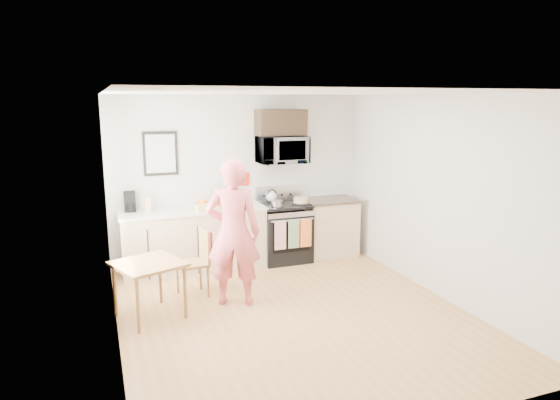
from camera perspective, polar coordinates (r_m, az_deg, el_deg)
name	(u,v)px	position (r m, az deg, el deg)	size (l,w,h in m)	color
floor	(294,314)	(6.13, 1.59, -12.92)	(4.60, 4.60, 0.00)	#A57840
back_wall	(239,179)	(7.86, -4.67, 2.39)	(4.00, 0.04, 2.60)	silver
front_wall	(414,272)	(3.77, 15.08, -7.94)	(4.00, 0.04, 2.60)	silver
left_wall	(111,223)	(5.32, -18.75, -2.52)	(0.04, 4.60, 2.60)	silver
right_wall	(439,197)	(6.72, 17.66, 0.36)	(0.04, 4.60, 2.60)	silver
ceiling	(295,93)	(5.59, 1.74, 12.17)	(4.00, 4.60, 0.04)	white
window	(110,186)	(6.06, -18.83, 1.52)	(0.06, 1.40, 1.50)	white
cabinet_left	(194,241)	(7.58, -9.78, -4.66)	(2.10, 0.60, 0.90)	tan
countertop_left	(193,210)	(7.47, -9.90, -1.19)	(2.14, 0.64, 0.04)	beige
cabinet_right	(329,228)	(8.26, 5.60, -3.20)	(0.84, 0.60, 0.90)	tan
countertop_right	(329,200)	(8.16, 5.66, -0.01)	(0.88, 0.64, 0.04)	black
range	(284,234)	(7.94, 0.47, -3.86)	(0.76, 0.70, 1.16)	black
microwave	(282,150)	(7.79, 0.21, 5.76)	(0.76, 0.51, 0.42)	#A8A8AC
upper_cabinet	(281,122)	(7.81, 0.09, 8.86)	(0.76, 0.35, 0.40)	black
wall_art	(160,154)	(7.55, -13.51, 5.19)	(0.50, 0.04, 0.65)	black
wall_trivet	(243,179)	(7.86, -4.29, 2.40)	(0.20, 0.02, 0.20)	red
person	(233,233)	(6.17, -5.34, -3.74)	(0.67, 0.44, 1.84)	#E23E45
dining_table	(149,269)	(6.04, -14.79, -7.62)	(0.81, 0.81, 0.67)	brown
chair	(201,252)	(6.62, -9.01, -5.90)	(0.45, 0.41, 0.89)	brown
knife_block	(232,198)	(7.71, -5.45, 0.25)	(0.09, 0.13, 0.20)	brown
utensil_crock	(219,196)	(7.63, -7.03, 0.46)	(0.12, 0.12, 0.37)	red
fruit_bowl	(202,204)	(7.59, -8.93, -0.47)	(0.31, 0.31, 0.11)	silver
milk_carton	(147,205)	(7.39, -14.93, -0.51)	(0.08, 0.08, 0.22)	tan
coffee_maker	(130,202)	(7.51, -16.79, -0.23)	(0.17, 0.24, 0.29)	black
bread_bag	(206,208)	(7.27, -8.44, -0.89)	(0.29, 0.14, 0.11)	#D5B76F
cake	(301,201)	(7.83, 2.40, -0.07)	(0.28, 0.28, 0.09)	black
kettle	(272,196)	(7.93, -0.94, 0.41)	(0.17, 0.17, 0.21)	silver
pot	(277,203)	(7.61, -0.32, -0.40)	(0.18, 0.30, 0.09)	#A8A8AC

